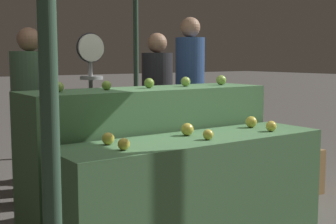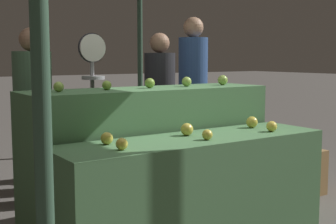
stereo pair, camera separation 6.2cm
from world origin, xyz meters
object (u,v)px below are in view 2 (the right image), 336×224
object	(u,v)px
person_vendor_at_scale	(33,104)
person_customer_right	(193,81)
wooden_crate_side	(295,171)
person_customer_left	(160,97)
produce_scale	(93,82)

from	to	relation	value
person_vendor_at_scale	person_customer_right	world-z (taller)	person_customer_right
person_vendor_at_scale	person_customer_right	distance (m)	1.98
person_vendor_at_scale	person_customer_right	bearing A→B (deg)	169.61
person_vendor_at_scale	wooden_crate_side	distance (m)	2.53
person_vendor_at_scale	wooden_crate_side	xyz separation A→B (m)	(2.19, -1.08, -0.69)
person_customer_right	person_customer_left	bearing A→B (deg)	18.51
produce_scale	person_vendor_at_scale	bearing A→B (deg)	146.33
produce_scale	person_customer_right	xyz separation A→B (m)	(1.52, 0.55, -0.06)
produce_scale	person_customer_left	size ratio (longest dim) A/B	0.97
produce_scale	person_vendor_at_scale	distance (m)	0.56
produce_scale	wooden_crate_side	distance (m)	2.11
wooden_crate_side	produce_scale	bearing A→B (deg)	155.69
person_customer_right	wooden_crate_side	world-z (taller)	person_customer_right
wooden_crate_side	person_customer_left	bearing A→B (deg)	127.83
person_customer_left	produce_scale	bearing A→B (deg)	-3.31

